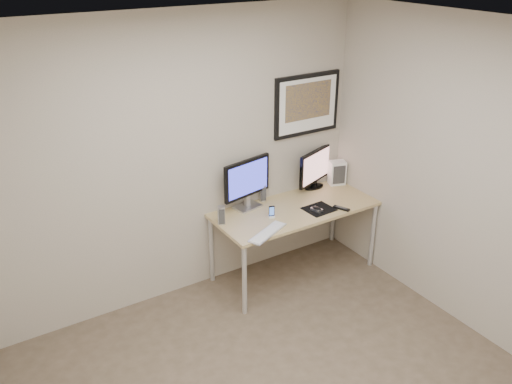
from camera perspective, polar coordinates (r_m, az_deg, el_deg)
room at (r=3.66m, az=0.14°, el=2.06°), size 3.60×3.60×3.60m
desk at (r=5.26m, az=4.12°, el=-2.32°), size 1.60×0.70×0.73m
framed_art at (r=5.35m, az=5.40°, el=9.16°), size 0.75×0.04×0.60m
monitor_large at (r=5.11m, az=-0.95°, el=1.10°), size 0.54×0.22×0.49m
monitor_tv at (r=5.58m, az=6.23°, el=2.53°), size 0.51×0.21×0.42m
speaker_left at (r=4.90m, az=-3.67°, el=-2.44°), size 0.09×0.09×0.18m
speaker_right at (r=5.33m, az=0.70°, el=-0.07°), size 0.09×0.09×0.17m
phone_dock at (r=5.02m, az=1.66°, el=-2.08°), size 0.07×0.07×0.12m
keyboard at (r=4.77m, az=1.25°, el=-4.29°), size 0.47×0.30×0.02m
mousepad at (r=5.22m, az=6.65°, el=-1.80°), size 0.29×0.26×0.00m
mouse at (r=5.18m, az=6.41°, el=-1.75°), size 0.08×0.12×0.04m
remote at (r=5.25m, az=8.99°, el=-1.69°), size 0.10×0.17×0.02m
fan_unit at (r=5.75m, az=8.52°, el=2.03°), size 0.19×0.17×0.25m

